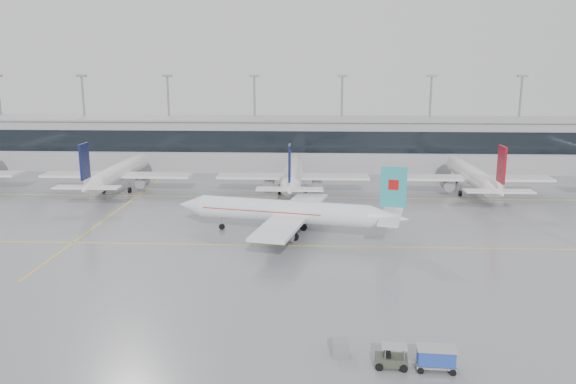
{
  "coord_description": "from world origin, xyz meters",
  "views": [
    {
      "loc": [
        3.91,
        -74.57,
        24.12
      ],
      "look_at": [
        0.0,
        12.0,
        5.0
      ],
      "focal_mm": 35.0,
      "sensor_mm": 36.0,
      "label": 1
    }
  ],
  "objects_px": {
    "baggage_tug": "(391,359)",
    "gse_unit": "(341,348)",
    "air_canada_jet": "(292,212)",
    "baggage_cart": "(436,357)"
  },
  "relations": [
    {
      "from": "air_canada_jet",
      "to": "gse_unit",
      "type": "xyz_separation_m",
      "value": [
        5.62,
        -35.59,
        -2.73
      ]
    },
    {
      "from": "air_canada_jet",
      "to": "gse_unit",
      "type": "bearing_deg",
      "value": 111.35
    },
    {
      "from": "air_canada_jet",
      "to": "baggage_tug",
      "type": "bearing_deg",
      "value": 116.93
    },
    {
      "from": "air_canada_jet",
      "to": "baggage_cart",
      "type": "bearing_deg",
      "value": 121.85
    },
    {
      "from": "air_canada_jet",
      "to": "baggage_tug",
      "type": "distance_m",
      "value": 38.61
    },
    {
      "from": "baggage_cart",
      "to": "gse_unit",
      "type": "xyz_separation_m",
      "value": [
        -7.65,
        1.94,
        -0.44
      ]
    },
    {
      "from": "air_canada_jet",
      "to": "baggage_tug",
      "type": "relative_size",
      "value": 8.75
    },
    {
      "from": "baggage_tug",
      "to": "gse_unit",
      "type": "height_order",
      "value": "baggage_tug"
    },
    {
      "from": "air_canada_jet",
      "to": "baggage_cart",
      "type": "height_order",
      "value": "air_canada_jet"
    },
    {
      "from": "baggage_cart",
      "to": "gse_unit",
      "type": "distance_m",
      "value": 7.9
    }
  ]
}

